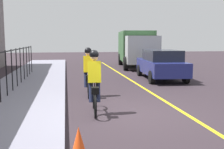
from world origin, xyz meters
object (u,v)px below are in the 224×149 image
object	(u,v)px
patrol_sedan	(161,64)
cyclist_lead	(88,72)
box_truck_background	(137,47)
traffic_cone_near	(79,146)
cyclist_follow	(94,82)

from	to	relation	value
patrol_sedan	cyclist_lead	bearing A→B (deg)	136.20
patrol_sedan	box_truck_background	size ratio (longest dim) A/B	0.65
patrol_sedan	traffic_cone_near	bearing A→B (deg)	157.11
cyclist_lead	box_truck_background	world-z (taller)	box_truck_background
box_truck_background	traffic_cone_near	xyz separation A→B (m)	(-16.23, 5.30, -1.22)
patrol_sedan	traffic_cone_near	xyz separation A→B (m)	(-9.38, 4.82, -0.49)
cyclist_lead	box_truck_background	bearing A→B (deg)	-20.16
cyclist_lead	patrol_sedan	world-z (taller)	cyclist_lead
cyclist_lead	cyclist_follow	xyz separation A→B (m)	(-2.47, 0.03, 0.00)
box_truck_background	traffic_cone_near	bearing A→B (deg)	-11.49
cyclist_follow	box_truck_background	bearing A→B (deg)	-16.18
patrol_sedan	box_truck_background	bearing A→B (deg)	0.35
traffic_cone_near	box_truck_background	bearing A→B (deg)	-18.08
cyclist_lead	patrol_sedan	distance (m)	5.63
cyclist_follow	traffic_cone_near	xyz separation A→B (m)	(-3.15, 0.60, -0.58)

